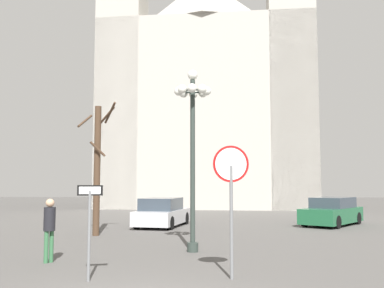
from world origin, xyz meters
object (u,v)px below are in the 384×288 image
at_px(bare_tree, 97,166).
at_px(parked_car_near_green, 332,212).
at_px(parked_car_far_silver, 162,213).
at_px(cathedral, 208,90).
at_px(one_way_arrow_sign, 89,221).
at_px(stop_sign, 231,183).
at_px(pedestrian_walking, 49,224).
at_px(street_lamp, 193,127).

height_order(bare_tree, parked_car_near_green, bare_tree).
xyz_separation_m(parked_car_near_green, parked_car_far_silver, (-8.80, -1.04, -0.01)).
bearing_deg(cathedral, parked_car_far_silver, -96.61).
xyz_separation_m(cathedral, bare_tree, (-4.49, -22.54, -8.10)).
bearing_deg(parked_car_near_green, one_way_arrow_sign, -124.11).
height_order(cathedral, parked_car_near_green, cathedral).
xyz_separation_m(one_way_arrow_sign, parked_car_far_silver, (0.23, 12.28, -0.66)).
height_order(cathedral, stop_sign, cathedral).
distance_m(cathedral, stop_sign, 31.83).
xyz_separation_m(stop_sign, pedestrian_walking, (-4.98, 1.84, -1.12)).
height_order(cathedral, one_way_arrow_sign, cathedral).
height_order(cathedral, bare_tree, cathedral).
relative_size(street_lamp, bare_tree, 1.05).
bearing_deg(parked_car_near_green, cathedral, 110.67).
bearing_deg(bare_tree, one_way_arrow_sign, -75.93).
bearing_deg(bare_tree, pedestrian_walking, -86.80).
distance_m(stop_sign, one_way_arrow_sign, 3.36).
xyz_separation_m(street_lamp, parked_car_near_green, (6.88, 9.05, -3.35)).
xyz_separation_m(bare_tree, parked_car_near_green, (11.13, 4.95, -2.25)).
height_order(parked_car_far_silver, pedestrian_walking, pedestrian_walking).
bearing_deg(bare_tree, parked_car_far_silver, 59.17).
relative_size(stop_sign, street_lamp, 0.52).
height_order(one_way_arrow_sign, bare_tree, bare_tree).
xyz_separation_m(stop_sign, parked_car_near_green, (5.80, 12.97, -1.50)).
distance_m(cathedral, parked_car_far_silver, 21.43).
bearing_deg(stop_sign, parked_car_far_silver, 104.11).
relative_size(one_way_arrow_sign, bare_tree, 0.38).
bearing_deg(one_way_arrow_sign, cathedral, 85.58).
xyz_separation_m(one_way_arrow_sign, street_lamp, (2.15, 4.28, 2.70)).
bearing_deg(one_way_arrow_sign, pedestrian_walking, 128.56).
xyz_separation_m(street_lamp, parked_car_far_silver, (-1.92, 8.01, -3.36)).
bearing_deg(pedestrian_walking, parked_car_far_silver, 78.87).
relative_size(cathedral, street_lamp, 6.51).
bearing_deg(parked_car_near_green, stop_sign, -114.08).
relative_size(bare_tree, parked_car_near_green, 1.24).
distance_m(one_way_arrow_sign, pedestrian_walking, 2.83).
xyz_separation_m(street_lamp, bare_tree, (-4.25, 4.10, -1.10)).
bearing_deg(parked_car_far_silver, cathedral, 83.39).
relative_size(street_lamp, parked_car_far_silver, 1.32).
height_order(stop_sign, pedestrian_walking, stop_sign).
height_order(cathedral, street_lamp, cathedral).
bearing_deg(parked_car_far_silver, bare_tree, -120.83).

